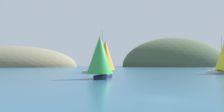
# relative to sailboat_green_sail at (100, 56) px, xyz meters

# --- Properties ---
(ground_plane) EXTENTS (360.00, 360.00, 0.00)m
(ground_plane) POSITION_rel_sailboat_green_sail_xyz_m (3.81, -22.09, -4.34)
(ground_plane) COLOR navy
(headland_left) EXTENTS (83.24, 44.00, 28.79)m
(headland_left) POSITION_rel_sailboat_green_sail_xyz_m (-51.19, 112.91, -4.34)
(headland_left) COLOR #6B664C
(headland_left) RESTS_ON ground_plane
(headland_right) EXTENTS (80.66, 44.00, 43.72)m
(headland_right) POSITION_rel_sailboat_green_sail_xyz_m (63.81, 112.91, -4.34)
(headland_right) COLOR #425138
(headland_right) RESTS_ON ground_plane
(sailboat_green_sail) EXTENTS (6.43, 8.39, 9.26)m
(sailboat_green_sail) POSITION_rel_sailboat_green_sail_xyz_m (0.00, 0.00, 0.00)
(sailboat_green_sail) COLOR #191E4C
(sailboat_green_sail) RESTS_ON ground_plane
(sailboat_orange_sail) EXTENTS (9.71, 5.97, 10.28)m
(sailboat_orange_sail) POSITION_rel_sailboat_green_sail_xyz_m (2.84, 23.05, 0.70)
(sailboat_orange_sail) COLOR #B7B2A8
(sailboat_orange_sail) RESTS_ON ground_plane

